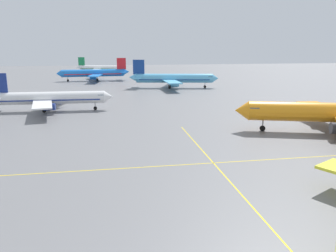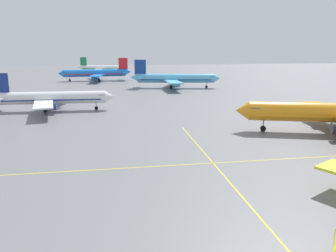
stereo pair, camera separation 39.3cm
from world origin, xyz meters
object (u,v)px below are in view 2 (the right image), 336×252
object	(u,v)px
airliner_third_row	(51,98)
airliner_distant_taxiway	(103,68)
airliner_second_row	(336,113)
airliner_far_right_stand	(96,73)
airliner_far_left_stand	(175,78)

from	to	relation	value
airliner_third_row	airliner_distant_taxiway	world-z (taller)	airliner_third_row
airliner_second_row	airliner_far_right_stand	bearing A→B (deg)	114.70
airliner_far_left_stand	airliner_far_right_stand	distance (m)	48.65
airliner_second_row	airliner_far_right_stand	distance (m)	124.44
airliner_third_row	airliner_far_left_stand	distance (m)	60.62
airliner_second_row	airliner_third_row	size ratio (longest dim) A/B	1.17
airliner_second_row	airliner_distant_taxiway	world-z (taller)	airliner_second_row
airliner_distant_taxiway	airliner_third_row	bearing A→B (deg)	-94.83
airliner_second_row	airliner_far_right_stand	size ratio (longest dim) A/B	1.07
airliner_second_row	airliner_distant_taxiway	bearing A→B (deg)	107.64
airliner_far_left_stand	airliner_far_right_stand	xyz separation A→B (m)	(-33.62, 35.16, -0.14)
airliner_third_row	airliner_far_right_stand	size ratio (longest dim) A/B	0.92
airliner_far_left_stand	airliner_second_row	bearing A→B (deg)	-76.72
airliner_third_row	airliner_far_right_stand	world-z (taller)	airliner_far_right_stand
airliner_far_left_stand	airliner_distant_taxiway	world-z (taller)	airliner_far_left_stand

